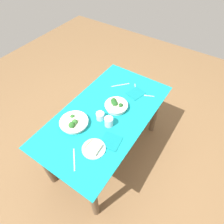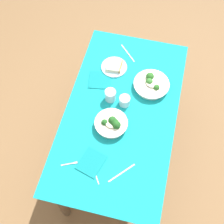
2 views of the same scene
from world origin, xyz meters
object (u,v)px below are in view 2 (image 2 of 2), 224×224
at_px(water_glass_center, 125,101).
at_px(water_glass_side, 110,95).
at_px(bread_side_plate, 114,66).
at_px(napkin_folded_upper, 91,162).
at_px(napkin_folded_lower, 100,80).
at_px(fork_by_far_bowl, 70,164).
at_px(table_knife_left, 122,173).
at_px(broccoli_bowl_far, 112,124).
at_px(table_knife_right, 128,53).
at_px(broccoli_bowl_near, 151,84).
at_px(fork_by_near_bowl, 96,176).

relative_size(water_glass_center, water_glass_side, 0.86).
bearing_deg(bread_side_plate, water_glass_center, -153.86).
height_order(napkin_folded_upper, napkin_folded_lower, same).
xyz_separation_m(bread_side_plate, fork_by_far_bowl, (-0.85, 0.10, -0.01)).
distance_m(table_knife_left, napkin_folded_lower, 0.76).
height_order(broccoli_bowl_far, napkin_folded_upper, broccoli_bowl_far).
bearing_deg(table_knife_right, broccoli_bowl_near, 177.91).
xyz_separation_m(water_glass_side, table_knife_left, (-0.54, -0.21, -0.04)).
distance_m(bread_side_plate, fork_by_far_bowl, 0.86).
relative_size(fork_by_far_bowl, table_knife_left, 0.49).
distance_m(water_glass_center, fork_by_near_bowl, 0.59).
bearing_deg(broccoli_bowl_far, napkin_folded_lower, 26.61).
bearing_deg(bread_side_plate, broccoli_bowl_near, -109.34).
bearing_deg(water_glass_center, table_knife_left, -169.46).
bearing_deg(napkin_folded_upper, broccoli_bowl_far, -12.53).
bearing_deg(fork_by_near_bowl, bread_side_plate, -26.95).
bearing_deg(bread_side_plate, water_glass_side, -172.26).
relative_size(fork_by_far_bowl, fork_by_near_bowl, 1.08).
height_order(water_glass_side, napkin_folded_upper, water_glass_side).
height_order(table_knife_left, napkin_folded_upper, napkin_folded_upper).
height_order(broccoli_bowl_near, fork_by_near_bowl, broccoli_bowl_near).
relative_size(water_glass_center, fork_by_near_bowl, 0.83).
xyz_separation_m(broccoli_bowl_far, napkin_folded_lower, (0.37, 0.18, -0.03)).
xyz_separation_m(bread_side_plate, napkin_folded_upper, (-0.81, -0.04, -0.01)).
bearing_deg(bread_side_plate, fork_by_near_bowl, -174.25).
distance_m(water_glass_center, table_knife_left, 0.54).
distance_m(fork_by_near_bowl, table_knife_left, 0.17).
distance_m(broccoli_bowl_far, water_glass_center, 0.21).
distance_m(water_glass_center, fork_by_far_bowl, 0.60).
relative_size(bread_side_plate, water_glass_center, 2.55).
xyz_separation_m(broccoli_bowl_near, fork_by_near_bowl, (-0.78, 0.22, -0.03)).
bearing_deg(fork_by_far_bowl, water_glass_side, 51.37).
xyz_separation_m(fork_by_near_bowl, table_knife_left, (0.06, -0.16, -0.00)).
distance_m(broccoli_bowl_far, bread_side_plate, 0.52).
bearing_deg(broccoli_bowl_near, fork_by_near_bowl, 164.00).
distance_m(water_glass_side, napkin_folded_upper, 0.52).
height_order(fork_by_far_bowl, fork_by_near_bowl, same).
xyz_separation_m(napkin_folded_upper, napkin_folded_lower, (0.66, 0.12, 0.00)).
distance_m(broccoli_bowl_near, water_glass_side, 0.33).
relative_size(fork_by_far_bowl, napkin_folded_upper, 0.59).
height_order(bread_side_plate, water_glass_center, water_glass_center).
height_order(broccoli_bowl_near, napkin_folded_upper, broccoli_bowl_near).
relative_size(fork_by_near_bowl, napkin_folded_upper, 0.54).
bearing_deg(fork_by_near_bowl, table_knife_left, -102.35).
bearing_deg(napkin_folded_lower, table_knife_left, -154.39).
height_order(fork_by_near_bowl, table_knife_left, same).
height_order(broccoli_bowl_far, table_knife_right, broccoli_bowl_far).
height_order(water_glass_center, water_glass_side, water_glass_side).
bearing_deg(napkin_folded_upper, broccoli_bowl_near, -21.72).
distance_m(broccoli_bowl_far, fork_by_near_bowl, 0.38).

